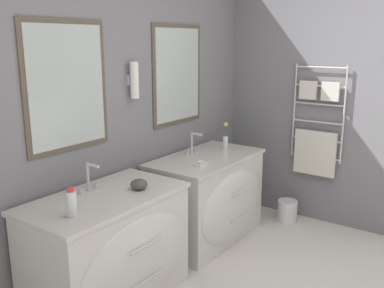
{
  "coord_description": "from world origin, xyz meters",
  "views": [
    {
      "loc": [
        -2.33,
        -0.59,
        1.83
      ],
      "look_at": [
        0.28,
        1.27,
        1.05
      ],
      "focal_mm": 40.0,
      "sensor_mm": 36.0,
      "label": 1
    }
  ],
  "objects_px": {
    "flower_vase": "(225,139)",
    "toiletry_bottle": "(71,203)",
    "vanity_right": "(210,198)",
    "waste_bin": "(287,210)",
    "vanity_left": "(112,250)",
    "amenity_bowl": "(139,184)"
  },
  "relations": [
    {
      "from": "vanity_left",
      "to": "waste_bin",
      "type": "bearing_deg",
      "value": -11.86
    },
    {
      "from": "vanity_left",
      "to": "vanity_right",
      "type": "distance_m",
      "value": 1.24
    },
    {
      "from": "amenity_bowl",
      "to": "vanity_right",
      "type": "bearing_deg",
      "value": 3.46
    },
    {
      "from": "vanity_left",
      "to": "vanity_right",
      "type": "bearing_deg",
      "value": 0.0
    },
    {
      "from": "toiletry_bottle",
      "to": "vanity_right",
      "type": "bearing_deg",
      "value": 2.24
    },
    {
      "from": "vanity_right",
      "to": "amenity_bowl",
      "type": "distance_m",
      "value": 1.1
    },
    {
      "from": "vanity_right",
      "to": "toiletry_bottle",
      "type": "distance_m",
      "value": 1.67
    },
    {
      "from": "vanity_left",
      "to": "toiletry_bottle",
      "type": "bearing_deg",
      "value": -170.15
    },
    {
      "from": "flower_vase",
      "to": "toiletry_bottle",
      "type": "bearing_deg",
      "value": -177.21
    },
    {
      "from": "vanity_right",
      "to": "waste_bin",
      "type": "distance_m",
      "value": 0.97
    },
    {
      "from": "vanity_left",
      "to": "waste_bin",
      "type": "xyz_separation_m",
      "value": [
        2.06,
        -0.43,
        -0.29
      ]
    },
    {
      "from": "vanity_left",
      "to": "flower_vase",
      "type": "bearing_deg",
      "value": 1.14
    },
    {
      "from": "vanity_left",
      "to": "waste_bin",
      "type": "relative_size",
      "value": 5.2
    },
    {
      "from": "vanity_right",
      "to": "waste_bin",
      "type": "bearing_deg",
      "value": -27.94
    },
    {
      "from": "vanity_left",
      "to": "amenity_bowl",
      "type": "distance_m",
      "value": 0.49
    },
    {
      "from": "waste_bin",
      "to": "vanity_right",
      "type": "bearing_deg",
      "value": 152.06
    },
    {
      "from": "amenity_bowl",
      "to": "flower_vase",
      "type": "bearing_deg",
      "value": 3.97
    },
    {
      "from": "vanity_right",
      "to": "flower_vase",
      "type": "height_order",
      "value": "flower_vase"
    },
    {
      "from": "vanity_left",
      "to": "waste_bin",
      "type": "distance_m",
      "value": 2.12
    },
    {
      "from": "waste_bin",
      "to": "amenity_bowl",
      "type": "bearing_deg",
      "value": 168.53
    },
    {
      "from": "vanity_right",
      "to": "toiletry_bottle",
      "type": "height_order",
      "value": "toiletry_bottle"
    },
    {
      "from": "waste_bin",
      "to": "vanity_left",
      "type": "bearing_deg",
      "value": 168.14
    }
  ]
}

